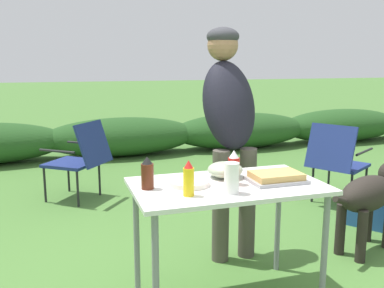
% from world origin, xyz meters
% --- Properties ---
extents(shrub_hedge, '(14.40, 0.90, 0.59)m').
position_xyz_m(shrub_hedge, '(0.00, 4.32, 0.29)').
color(shrub_hedge, '#234C1E').
rests_on(shrub_hedge, ground).
extents(folding_table, '(1.10, 0.64, 0.74)m').
position_xyz_m(folding_table, '(0.00, 0.00, 0.66)').
color(folding_table, silver).
rests_on(folding_table, ground).
extents(food_tray, '(0.32, 0.23, 0.06)m').
position_xyz_m(food_tray, '(0.29, -0.04, 0.77)').
color(food_tray, '#9E9EA3').
rests_on(food_tray, folding_table).
extents(plate_stack, '(0.23, 0.23, 0.03)m').
position_xyz_m(plate_stack, '(-0.22, 0.04, 0.75)').
color(plate_stack, white).
rests_on(plate_stack, folding_table).
extents(mixing_bowl, '(0.21, 0.21, 0.09)m').
position_xyz_m(mixing_bowl, '(0.04, 0.14, 0.79)').
color(mixing_bowl, '#ADBC99').
rests_on(mixing_bowl, folding_table).
extents(paper_cup_stack, '(0.08, 0.08, 0.17)m').
position_xyz_m(paper_cup_stack, '(-0.05, -0.17, 0.82)').
color(paper_cup_stack, white).
rests_on(paper_cup_stack, folding_table).
extents(mustard_bottle, '(0.06, 0.06, 0.19)m').
position_xyz_m(mustard_bottle, '(-0.28, -0.14, 0.83)').
color(mustard_bottle, yellow).
rests_on(mustard_bottle, folding_table).
extents(ketchup_bottle, '(0.07, 0.07, 0.20)m').
position_xyz_m(ketchup_bottle, '(0.03, -0.02, 0.83)').
color(ketchup_bottle, red).
rests_on(ketchup_bottle, folding_table).
extents(bbq_sauce_bottle, '(0.07, 0.07, 0.18)m').
position_xyz_m(bbq_sauce_bottle, '(-0.46, 0.04, 0.83)').
color(bbq_sauce_bottle, '#562314').
rests_on(bbq_sauce_bottle, folding_table).
extents(standing_person_in_navy_coat, '(0.40, 0.52, 1.68)m').
position_xyz_m(standing_person_in_navy_coat, '(0.27, 0.65, 1.05)').
color(standing_person_in_navy_coat, '#4C473D').
rests_on(standing_person_in_navy_coat, ground).
extents(dog, '(0.91, 0.46, 0.65)m').
position_xyz_m(dog, '(1.33, 0.36, 0.44)').
color(dog, '#28231E').
rests_on(dog, ground).
extents(camp_chair_green_behind_table, '(0.75, 0.72, 0.83)m').
position_xyz_m(camp_chair_green_behind_table, '(-0.72, 2.26, 0.47)').
color(camp_chair_green_behind_table, navy).
rests_on(camp_chair_green_behind_table, ground).
extents(camp_chair_near_hedge, '(0.74, 0.70, 0.83)m').
position_xyz_m(camp_chair_near_hedge, '(1.74, 1.35, 0.47)').
color(camp_chair_near_hedge, navy).
rests_on(camp_chair_near_hedge, ground).
extents(cooler_box, '(0.54, 0.58, 0.34)m').
position_xyz_m(cooler_box, '(1.73, 0.75, 0.17)').
color(cooler_box, '#234C93').
rests_on(cooler_box, ground).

